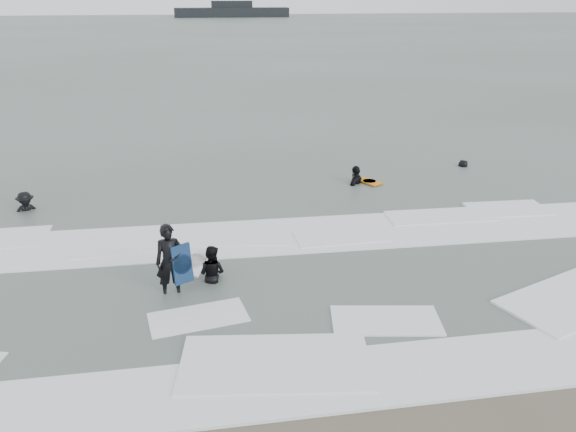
{
  "coord_description": "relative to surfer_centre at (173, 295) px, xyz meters",
  "views": [
    {
      "loc": [
        -2.02,
        -8.97,
        6.83
      ],
      "look_at": [
        0.0,
        5.0,
        1.1
      ],
      "focal_mm": 35.0,
      "sensor_mm": 36.0,
      "label": 1
    }
  ],
  "objects": [
    {
      "name": "ground",
      "position": [
        3.08,
        -3.06,
        0.0
      ],
      "size": [
        320.0,
        320.0,
        0.0
      ],
      "primitive_type": "plane",
      "color": "brown",
      "rests_on": "ground"
    },
    {
      "name": "sea",
      "position": [
        3.08,
        76.94,
        0.06
      ],
      "size": [
        320.0,
        320.0,
        0.0
      ],
      "primitive_type": "plane",
      "color": "#47544C",
      "rests_on": "ground"
    },
    {
      "name": "surfer_centre",
      "position": [
        0.0,
        0.0,
        0.0
      ],
      "size": [
        0.72,
        0.52,
        1.85
      ],
      "primitive_type": "imported",
      "rotation": [
        0.0,
        0.0,
        0.12
      ],
      "color": "black",
      "rests_on": "ground"
    },
    {
      "name": "surfer_wading",
      "position": [
        0.95,
        0.58,
        0.0
      ],
      "size": [
        0.92,
        0.86,
        1.52
      ],
      "primitive_type": "imported",
      "rotation": [
        0.0,
        0.0,
        2.64
      ],
      "color": "black",
      "rests_on": "ground"
    },
    {
      "name": "surfer_breaker",
      "position": [
        -5.0,
        6.16,
        0.0
      ],
      "size": [
        1.15,
        0.93,
        1.56
      ],
      "primitive_type": "imported",
      "rotation": [
        0.0,
        0.0,
        0.4
      ],
      "color": "black",
      "rests_on": "ground"
    },
    {
      "name": "surfer_right_near",
      "position": [
        6.44,
        7.39,
        0.0
      ],
      "size": [
        1.06,
        1.14,
        1.88
      ],
      "primitive_type": "imported",
      "rotation": [
        0.0,
        0.0,
        -2.26
      ],
      "color": "black",
      "rests_on": "ground"
    },
    {
      "name": "surfer_right_far",
      "position": [
        11.35,
        8.84,
        0.0
      ],
      "size": [
        0.86,
        0.77,
        1.47
      ],
      "primitive_type": "imported",
      "rotation": [
        0.0,
        0.0,
        -2.61
      ],
      "color": "black",
      "rests_on": "ground"
    },
    {
      "name": "surf_foam",
      "position": [
        3.08,
        0.64,
        0.04
      ],
      "size": [
        30.03,
        9.06,
        0.09
      ],
      "color": "white",
      "rests_on": "ground"
    },
    {
      "name": "bodyboards",
      "position": [
        2.62,
        2.67,
        0.5
      ],
      "size": [
        7.37,
        8.12,
        1.25
      ],
      "color": "#0F2649",
      "rests_on": "ground"
    },
    {
      "name": "vessel_horizon",
      "position": [
        8.61,
        140.54,
        1.46
      ],
      "size": [
        28.84,
        5.15,
        3.91
      ],
      "color": "black",
      "rests_on": "ground"
    }
  ]
}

